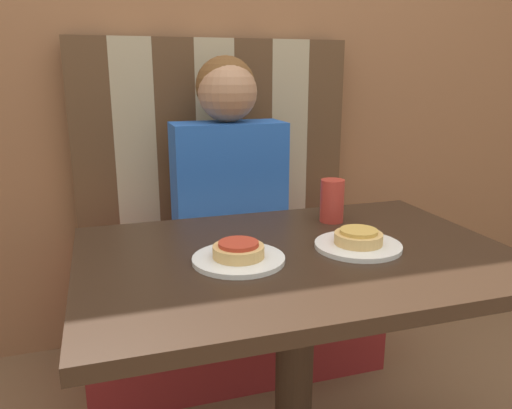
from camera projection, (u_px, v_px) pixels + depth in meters
wall_back at (207, 29)px, 2.00m from camera, size 7.00×0.05×2.60m
booth_seat at (230, 303)px, 1.98m from camera, size 1.11×0.51×0.49m
booth_backrest at (214, 137)px, 2.03m from camera, size 1.11×0.06×0.77m
dining_table at (296, 284)px, 1.26m from camera, size 1.06×0.73×0.70m
person at (228, 152)px, 1.83m from camera, size 0.41×0.24×0.70m
plate_left at (239, 259)px, 1.17m from camera, size 0.22×0.22×0.01m
plate_right at (358, 246)px, 1.26m from camera, size 0.22×0.22×0.01m
pizza_left at (239, 250)px, 1.16m from camera, size 0.12×0.12×0.04m
pizza_right at (358, 237)px, 1.25m from camera, size 0.12×0.12×0.04m
drinking_cup at (332, 201)px, 1.47m from camera, size 0.07×0.07×0.13m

